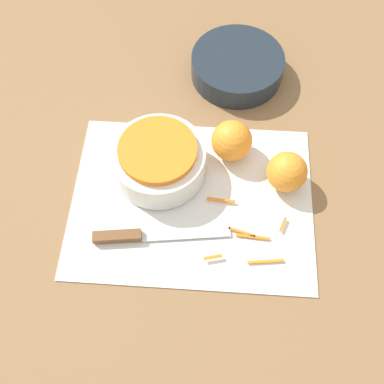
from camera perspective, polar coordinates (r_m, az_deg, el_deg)
ground_plane at (r=0.88m, az=0.00°, el=-1.12°), size 4.00×4.00×0.00m
cutting_board at (r=0.87m, az=0.00°, el=-1.03°), size 0.47×0.35×0.01m
bowl_speckled at (r=0.87m, az=-4.26°, el=4.14°), size 0.18×0.18×0.08m
bowl_dark at (r=1.05m, az=5.76°, el=15.62°), size 0.21×0.21×0.05m
knife at (r=0.84m, az=-7.07°, el=-5.51°), size 0.26×0.05×0.02m
orange_left at (r=0.88m, az=11.96°, el=2.52°), size 0.08×0.08×0.08m
orange_right at (r=0.90m, az=5.07°, el=6.51°), size 0.08×0.08×0.08m
peel_pile at (r=0.84m, az=6.91°, el=-5.46°), size 0.15×0.13×0.01m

